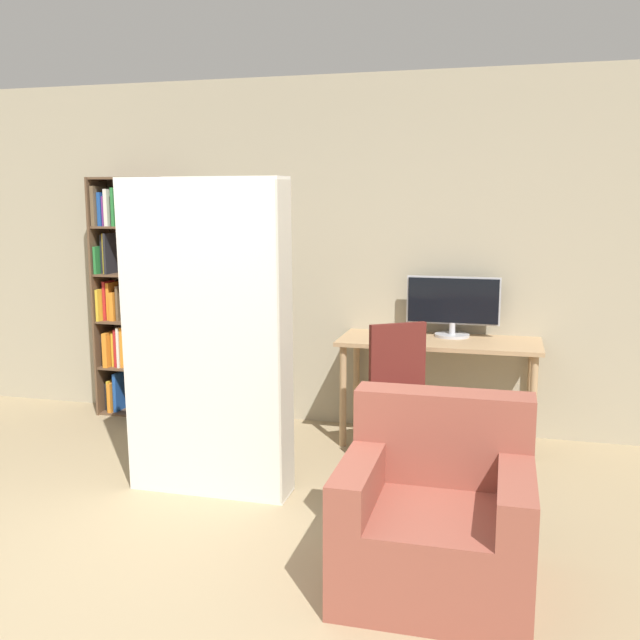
# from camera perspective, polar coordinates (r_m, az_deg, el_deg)

# --- Properties ---
(ground_plane) EXTENTS (16.00, 16.00, 0.00)m
(ground_plane) POSITION_cam_1_polar(r_m,az_deg,el_deg) (3.43, -15.94, -21.65)
(ground_plane) COLOR #9E8966
(wall_back) EXTENTS (8.00, 0.06, 2.70)m
(wall_back) POSITION_cam_1_polar(r_m,az_deg,el_deg) (5.65, -1.43, 5.32)
(wall_back) COLOR tan
(wall_back) RESTS_ON ground
(desk) EXTENTS (1.43, 0.60, 0.77)m
(desk) POSITION_cam_1_polar(r_m,az_deg,el_deg) (5.22, 9.50, -2.67)
(desk) COLOR tan
(desk) RESTS_ON ground
(monitor) EXTENTS (0.68, 0.25, 0.44)m
(monitor) POSITION_cam_1_polar(r_m,az_deg,el_deg) (5.31, 10.59, 1.22)
(monitor) COLOR #B7B7BC
(monitor) RESTS_ON desk
(office_chair) EXTENTS (0.61, 0.61, 0.97)m
(office_chair) POSITION_cam_1_polar(r_m,az_deg,el_deg) (4.68, 6.94, -7.41)
(office_chair) COLOR #4C4C51
(office_chair) RESTS_ON ground
(bookshelf) EXTENTS (0.63, 0.32, 1.95)m
(bookshelf) POSITION_cam_1_polar(r_m,az_deg,el_deg) (6.10, -15.01, 1.59)
(bookshelf) COLOR brown
(bookshelf) RESTS_ON ground
(mattress_near) EXTENTS (0.99, 0.29, 1.90)m
(mattress_near) POSITION_cam_1_polar(r_m,az_deg,el_deg) (4.28, -8.94, -1.52)
(mattress_near) COLOR silver
(mattress_near) RESTS_ON ground
(armchair) EXTENTS (0.85, 0.80, 0.85)m
(armchair) POSITION_cam_1_polar(r_m,az_deg,el_deg) (3.44, 9.32, -15.25)
(armchair) COLOR #934C3D
(armchair) RESTS_ON ground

